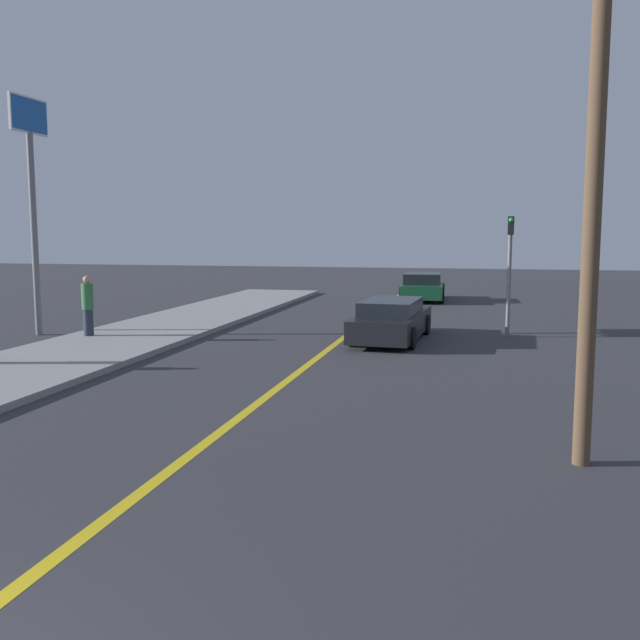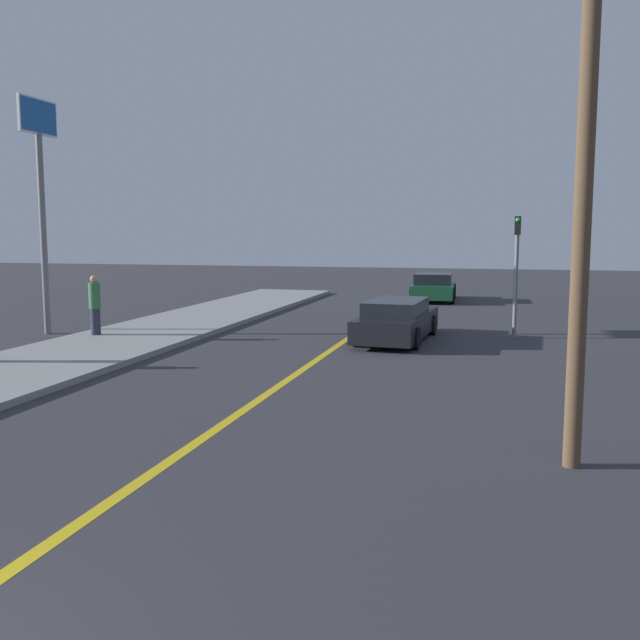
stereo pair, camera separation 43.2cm
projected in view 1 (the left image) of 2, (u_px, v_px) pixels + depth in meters
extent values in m
cube|color=gold|center=(342.00, 338.00, 21.48)|extent=(0.20, 60.00, 0.01)
cube|color=gray|center=(134.00, 336.00, 21.42)|extent=(3.80, 33.11, 0.15)
cube|color=black|center=(392.00, 324.00, 21.12)|extent=(1.99, 4.88, 0.64)
cube|color=black|center=(391.00, 307.00, 20.83)|extent=(1.66, 2.72, 0.42)
cylinder|color=black|center=(375.00, 323.00, 22.79)|extent=(0.26, 0.63, 0.62)
cylinder|color=black|center=(426.00, 325.00, 22.34)|extent=(0.26, 0.63, 0.62)
cylinder|color=black|center=(353.00, 336.00, 19.96)|extent=(0.26, 0.63, 0.62)
cylinder|color=black|center=(411.00, 338.00, 19.51)|extent=(0.26, 0.63, 0.62)
cube|color=#144728|center=(423.00, 290.00, 33.25)|extent=(2.05, 4.29, 0.61)
cube|color=black|center=(422.00, 278.00, 32.98)|extent=(1.74, 2.39, 0.48)
cylinder|color=black|center=(405.00, 290.00, 34.70)|extent=(0.25, 0.72, 0.71)
cylinder|color=black|center=(442.00, 291.00, 34.39)|extent=(0.25, 0.72, 0.71)
cylinder|color=black|center=(402.00, 295.00, 32.15)|extent=(0.25, 0.72, 0.71)
cylinder|color=black|center=(441.00, 296.00, 31.83)|extent=(0.25, 0.72, 0.71)
cylinder|color=#282D3D|center=(88.00, 323.00, 21.03)|extent=(0.29, 0.29, 0.77)
cylinder|color=#336B3D|center=(87.00, 296.00, 20.93)|extent=(0.34, 0.34, 0.77)
sphere|color=tan|center=(87.00, 280.00, 20.87)|extent=(0.22, 0.22, 0.22)
cylinder|color=slate|center=(509.00, 277.00, 21.53)|extent=(0.12, 0.12, 3.66)
cube|color=black|center=(511.00, 226.00, 21.17)|extent=(0.18, 0.18, 0.55)
sphere|color=green|center=(511.00, 220.00, 21.06)|extent=(0.14, 0.14, 0.14)
cylinder|color=slate|center=(34.00, 235.00, 21.86)|extent=(0.20, 0.20, 6.21)
cube|color=silver|center=(28.00, 115.00, 21.42)|extent=(0.08, 1.81, 1.09)
cube|color=#19519E|center=(28.00, 115.00, 21.42)|extent=(0.12, 1.69, 0.97)
cylinder|color=brown|center=(591.00, 239.00, 9.53)|extent=(0.24, 0.24, 6.23)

